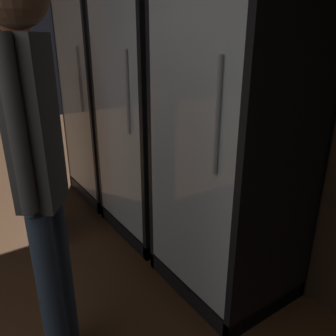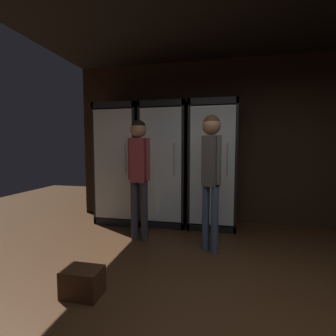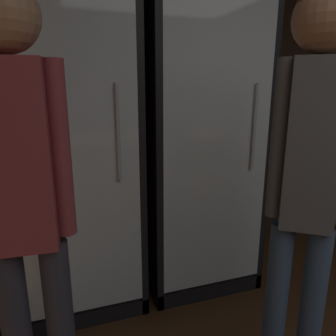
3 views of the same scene
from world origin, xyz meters
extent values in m
cube|color=black|center=(0.00, 3.03, 1.40)|extent=(6.00, 0.06, 2.80)
cube|color=black|center=(-2.12, 2.96, 1.02)|extent=(0.75, 0.04, 2.05)
cube|color=black|center=(-2.47, 2.68, 1.02)|extent=(0.04, 0.61, 2.05)
cube|color=black|center=(-1.77, 2.68, 1.02)|extent=(0.04, 0.61, 2.05)
cube|color=black|center=(-2.12, 2.68, 2.00)|extent=(0.75, 0.61, 0.10)
cube|color=black|center=(-2.12, 2.68, 0.05)|extent=(0.75, 0.61, 0.10)
cube|color=white|center=(-2.12, 2.93, 1.02)|extent=(0.67, 0.02, 1.81)
cube|color=silver|center=(-2.12, 2.38, 1.02)|extent=(0.67, 0.02, 1.81)
cylinder|color=#B2B2B7|center=(-1.90, 2.36, 1.13)|extent=(0.02, 0.02, 0.50)
cube|color=silver|center=(-2.12, 2.68, 0.12)|extent=(0.65, 0.53, 0.02)
cylinder|color=gray|center=(-2.36, 2.65, 0.25)|extent=(0.07, 0.07, 0.23)
cylinder|color=gray|center=(-2.36, 2.65, 0.39)|extent=(0.03, 0.03, 0.06)
cylinder|color=tan|center=(-2.36, 2.65, 0.22)|extent=(0.08, 0.08, 0.07)
cylinder|color=#9EAD99|center=(-2.20, 2.63, 0.22)|extent=(0.08, 0.08, 0.19)
cylinder|color=#9EAD99|center=(-2.20, 2.63, 0.36)|extent=(0.03, 0.03, 0.08)
cylinder|color=tan|center=(-2.20, 2.63, 0.22)|extent=(0.08, 0.08, 0.05)
cylinder|color=#194723|center=(-2.03, 2.66, 0.24)|extent=(0.06, 0.06, 0.23)
cylinder|color=#194723|center=(-2.03, 2.66, 0.40)|extent=(0.02, 0.02, 0.09)
cylinder|color=beige|center=(-2.03, 2.66, 0.22)|extent=(0.07, 0.07, 0.07)
cylinder|color=brown|center=(-1.87, 2.67, 0.22)|extent=(0.07, 0.07, 0.19)
cylinder|color=brown|center=(-1.87, 2.67, 0.36)|extent=(0.02, 0.02, 0.08)
cylinder|color=tan|center=(-1.87, 2.67, 0.20)|extent=(0.07, 0.07, 0.06)
cube|color=silver|center=(-2.12, 2.68, 0.57)|extent=(0.65, 0.53, 0.02)
cylinder|color=#336B38|center=(-2.37, 2.69, 0.70)|extent=(0.07, 0.07, 0.24)
cylinder|color=#336B38|center=(-2.37, 2.69, 0.87)|extent=(0.02, 0.02, 0.10)
cylinder|color=white|center=(-2.37, 2.69, 0.69)|extent=(0.08, 0.08, 0.07)
cylinder|color=gray|center=(-2.20, 2.72, 0.68)|extent=(0.07, 0.07, 0.20)
cylinder|color=gray|center=(-2.20, 2.72, 0.82)|extent=(0.03, 0.03, 0.08)
cylinder|color=tan|center=(-2.20, 2.72, 0.67)|extent=(0.07, 0.07, 0.07)
cylinder|color=black|center=(-2.03, 2.68, 0.68)|extent=(0.07, 0.07, 0.20)
cylinder|color=black|center=(-2.03, 2.68, 0.81)|extent=(0.02, 0.02, 0.07)
cylinder|color=#B2332D|center=(-2.03, 2.68, 0.69)|extent=(0.07, 0.07, 0.05)
cylinder|color=#9EAD99|center=(-1.88, 2.67, 0.67)|extent=(0.07, 0.07, 0.19)
cylinder|color=#9EAD99|center=(-1.88, 2.67, 0.81)|extent=(0.03, 0.03, 0.08)
cylinder|color=#B2332D|center=(-1.88, 2.67, 0.68)|extent=(0.08, 0.08, 0.08)
cube|color=silver|center=(-2.12, 2.68, 1.02)|extent=(0.65, 0.53, 0.02)
cylinder|color=#9EAD99|center=(-2.35, 2.68, 1.12)|extent=(0.07, 0.07, 0.18)
cylinder|color=#9EAD99|center=(-2.35, 2.68, 1.26)|extent=(0.02, 0.02, 0.10)
cylinder|color=beige|center=(-2.35, 2.68, 1.12)|extent=(0.07, 0.07, 0.06)
cylinder|color=#336B38|center=(-2.11, 2.68, 1.15)|extent=(0.07, 0.07, 0.24)
cylinder|color=#336B38|center=(-2.11, 2.68, 1.30)|extent=(0.02, 0.02, 0.08)
cylinder|color=beige|center=(-2.11, 2.68, 1.12)|extent=(0.08, 0.08, 0.08)
cylinder|color=#9EAD99|center=(-1.90, 2.68, 1.13)|extent=(0.08, 0.08, 0.20)
cylinder|color=#9EAD99|center=(-1.90, 2.68, 1.28)|extent=(0.02, 0.02, 0.09)
cylinder|color=tan|center=(-1.90, 2.68, 1.13)|extent=(0.08, 0.08, 0.07)
cube|color=silver|center=(-2.12, 2.68, 1.47)|extent=(0.65, 0.53, 0.02)
cylinder|color=#336B38|center=(-2.33, 2.64, 1.57)|extent=(0.07, 0.07, 0.18)
cylinder|color=#336B38|center=(-2.33, 2.64, 1.69)|extent=(0.02, 0.02, 0.06)
cylinder|color=tan|center=(-2.33, 2.64, 1.56)|extent=(0.08, 0.08, 0.05)
cylinder|color=#194723|center=(-2.12, 2.70, 1.59)|extent=(0.06, 0.06, 0.23)
cylinder|color=#194723|center=(-2.12, 2.70, 1.75)|extent=(0.03, 0.03, 0.09)
cylinder|color=tan|center=(-2.12, 2.70, 1.56)|extent=(0.07, 0.07, 0.07)
cylinder|color=black|center=(-1.90, 2.66, 1.59)|extent=(0.08, 0.08, 0.23)
cylinder|color=black|center=(-1.90, 2.66, 1.76)|extent=(0.02, 0.02, 0.10)
cylinder|color=#B2332D|center=(-1.90, 2.66, 1.57)|extent=(0.08, 0.08, 0.09)
cube|color=black|center=(-1.32, 2.96, 1.02)|extent=(0.75, 0.04, 2.05)
cube|color=black|center=(-1.67, 2.68, 1.02)|extent=(0.04, 0.61, 2.05)
cube|color=black|center=(-0.96, 2.68, 1.02)|extent=(0.04, 0.61, 2.05)
cube|color=black|center=(-1.32, 2.68, 2.00)|extent=(0.75, 0.61, 0.10)
cube|color=black|center=(-1.32, 2.68, 0.05)|extent=(0.75, 0.61, 0.10)
cube|color=white|center=(-1.32, 2.93, 1.02)|extent=(0.67, 0.02, 1.81)
cube|color=silver|center=(-1.32, 2.38, 1.02)|extent=(0.67, 0.02, 1.81)
cylinder|color=#B2B2B7|center=(-1.09, 2.36, 1.13)|extent=(0.02, 0.02, 0.50)
cube|color=silver|center=(-1.32, 2.68, 0.12)|extent=(0.65, 0.53, 0.02)
cylinder|color=brown|center=(-1.48, 2.63, 0.24)|extent=(0.07, 0.07, 0.23)
cylinder|color=brown|center=(-1.48, 2.63, 0.41)|extent=(0.03, 0.03, 0.09)
cylinder|color=tan|center=(-1.48, 2.63, 0.22)|extent=(0.07, 0.07, 0.09)
cylinder|color=#336B38|center=(-1.15, 2.69, 0.24)|extent=(0.06, 0.06, 0.23)
cylinder|color=#336B38|center=(-1.15, 2.69, 0.40)|extent=(0.03, 0.03, 0.08)
cylinder|color=white|center=(-1.15, 2.69, 0.22)|extent=(0.07, 0.07, 0.08)
cube|color=silver|center=(-1.32, 2.68, 0.72)|extent=(0.65, 0.53, 0.02)
cylinder|color=#194723|center=(-1.54, 2.70, 0.84)|extent=(0.06, 0.06, 0.23)
cylinder|color=#194723|center=(-1.54, 2.70, 1.00)|extent=(0.02, 0.02, 0.10)
cylinder|color=#B2332D|center=(-1.54, 2.70, 0.82)|extent=(0.07, 0.07, 0.08)
cylinder|color=#194723|center=(-1.32, 2.63, 0.82)|extent=(0.07, 0.07, 0.20)
cylinder|color=#194723|center=(-1.32, 2.63, 0.96)|extent=(0.02, 0.02, 0.08)
cylinder|color=#B2332D|center=(-1.32, 2.63, 0.82)|extent=(0.07, 0.07, 0.08)
cylinder|color=brown|center=(-1.10, 2.66, 0.82)|extent=(0.06, 0.06, 0.18)
cylinder|color=brown|center=(-1.10, 2.66, 0.95)|extent=(0.02, 0.02, 0.07)
cylinder|color=tan|center=(-1.10, 2.66, 0.80)|extent=(0.06, 0.06, 0.07)
cube|color=silver|center=(-1.32, 2.68, 1.32)|extent=(0.65, 0.53, 0.02)
cylinder|color=gray|center=(-1.47, 2.64, 1.44)|extent=(0.06, 0.06, 0.23)
cylinder|color=gray|center=(-1.47, 2.64, 1.60)|extent=(0.02, 0.02, 0.09)
cylinder|color=tan|center=(-1.47, 2.64, 1.43)|extent=(0.07, 0.07, 0.08)
cylinder|color=black|center=(-1.15, 2.72, 1.42)|extent=(0.07, 0.07, 0.19)
cylinder|color=black|center=(-1.15, 2.72, 1.56)|extent=(0.02, 0.02, 0.07)
cylinder|color=#B2332D|center=(-1.15, 2.72, 1.41)|extent=(0.07, 0.07, 0.06)
cube|color=black|center=(-0.51, 2.96, 1.02)|extent=(0.75, 0.04, 2.05)
cube|color=black|center=(-0.87, 2.68, 1.02)|extent=(0.04, 0.61, 2.05)
cube|color=black|center=(-0.16, 2.68, 1.02)|extent=(0.04, 0.61, 2.05)
cube|color=black|center=(-0.51, 2.68, 2.00)|extent=(0.75, 0.61, 0.10)
cube|color=black|center=(-0.51, 2.68, 0.05)|extent=(0.75, 0.61, 0.10)
cube|color=white|center=(-0.51, 2.93, 1.02)|extent=(0.67, 0.02, 1.81)
cube|color=silver|center=(-0.51, 2.38, 1.02)|extent=(0.67, 0.02, 1.81)
cylinder|color=#B2B2B7|center=(-0.29, 2.36, 1.13)|extent=(0.02, 0.02, 0.50)
cube|color=silver|center=(-0.51, 2.68, 0.12)|extent=(0.65, 0.53, 0.02)
cylinder|color=black|center=(-0.75, 2.72, 0.24)|extent=(0.07, 0.07, 0.23)
cylinder|color=black|center=(-0.75, 2.72, 0.40)|extent=(0.02, 0.02, 0.09)
cylinder|color=beige|center=(-0.75, 2.72, 0.24)|extent=(0.07, 0.07, 0.09)
cylinder|color=#9EAD99|center=(-0.59, 2.71, 0.24)|extent=(0.07, 0.07, 0.22)
cylinder|color=#9EAD99|center=(-0.59, 2.71, 0.39)|extent=(0.02, 0.02, 0.09)
cylinder|color=#B2332D|center=(-0.59, 2.71, 0.21)|extent=(0.07, 0.07, 0.07)
cylinder|color=#194723|center=(-0.43, 2.67, 0.23)|extent=(0.07, 0.07, 0.20)
cylinder|color=#194723|center=(-0.43, 2.67, 0.36)|extent=(0.03, 0.03, 0.06)
cylinder|color=white|center=(-0.43, 2.67, 0.22)|extent=(0.08, 0.08, 0.05)
cylinder|color=gray|center=(-0.26, 2.72, 0.24)|extent=(0.06, 0.06, 0.23)
cylinder|color=gray|center=(-0.26, 2.72, 0.41)|extent=(0.03, 0.03, 0.09)
cylinder|color=#B2332D|center=(-0.26, 2.72, 0.23)|extent=(0.07, 0.07, 0.06)
cube|color=silver|center=(-0.51, 2.68, 0.57)|extent=(0.65, 0.53, 0.02)
cylinder|color=black|center=(-0.67, 2.70, 0.70)|extent=(0.08, 0.08, 0.24)
cylinder|color=black|center=(-0.67, 2.70, 0.86)|extent=(0.02, 0.02, 0.08)
cylinder|color=#2D2D33|center=(-0.67, 2.70, 0.67)|extent=(0.08, 0.08, 0.08)
cylinder|color=#336B38|center=(-0.36, 2.63, 0.68)|extent=(0.08, 0.08, 0.20)
cylinder|color=#336B38|center=(-0.36, 2.63, 0.81)|extent=(0.03, 0.03, 0.07)
cylinder|color=#B2332D|center=(-0.36, 2.63, 0.68)|extent=(0.08, 0.08, 0.06)
cube|color=silver|center=(-0.51, 2.68, 1.02)|extent=(0.65, 0.53, 0.02)
cylinder|color=gray|center=(-0.74, 2.66, 1.12)|extent=(0.06, 0.06, 0.19)
cylinder|color=gray|center=(-0.74, 2.66, 1.25)|extent=(0.02, 0.02, 0.07)
cylinder|color=beige|center=(-0.74, 2.66, 1.12)|extent=(0.06, 0.06, 0.07)
cylinder|color=#336B38|center=(-0.52, 2.67, 1.13)|extent=(0.06, 0.06, 0.21)
cylinder|color=#336B38|center=(-0.52, 2.67, 1.28)|extent=(0.02, 0.02, 0.09)
cylinder|color=tan|center=(-0.52, 2.67, 1.11)|extent=(0.06, 0.06, 0.05)
cylinder|color=brown|center=(-0.30, 2.66, 1.12)|extent=(0.08, 0.08, 0.19)
cylinder|color=brown|center=(-0.30, 2.66, 1.26)|extent=(0.03, 0.03, 0.08)
cylinder|color=#2D2D33|center=(-0.30, 2.66, 1.09)|extent=(0.08, 0.08, 0.06)
cube|color=silver|center=(-0.51, 2.68, 1.47)|extent=(0.65, 0.53, 0.02)
cylinder|color=#336B38|center=(-0.75, 2.64, 1.58)|extent=(0.07, 0.07, 0.20)
cylinder|color=#336B38|center=(-0.75, 2.64, 1.72)|extent=(0.03, 0.03, 0.09)
cylinder|color=tan|center=(-0.75, 2.64, 1.57)|extent=(0.07, 0.07, 0.08)
cylinder|color=#336B38|center=(-0.59, 2.68, 1.60)|extent=(0.08, 0.08, 0.24)
cylinder|color=#336B38|center=(-0.59, 2.68, 1.76)|extent=(0.03, 0.03, 0.10)
cylinder|color=#2D2D33|center=(-0.59, 2.68, 1.60)|extent=(0.08, 0.08, 0.07)
cylinder|color=#194723|center=(-0.43, 2.67, 1.59)|extent=(0.06, 0.06, 0.23)
cylinder|color=#194723|center=(-0.43, 2.67, 1.75)|extent=(0.02, 0.02, 0.09)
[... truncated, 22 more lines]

